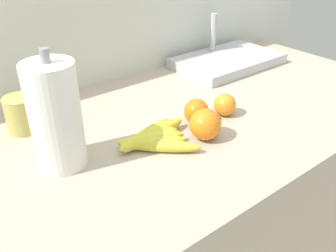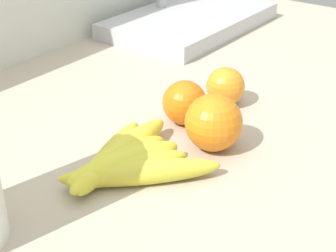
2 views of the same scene
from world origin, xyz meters
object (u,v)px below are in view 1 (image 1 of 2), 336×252
object	(u,v)px
orange_front	(225,105)
paper_towel_roll	(56,117)
orange_back_left	(197,111)
orange_right	(205,124)
banana_bunch	(152,139)
mug	(22,114)
sink_basin	(227,60)

from	to	relation	value
orange_front	paper_towel_roll	distance (m)	0.48
orange_back_left	orange_right	xyz separation A→B (m)	(-0.04, -0.08, 0.01)
banana_bunch	orange_right	world-z (taller)	orange_right
orange_front	paper_towel_roll	world-z (taller)	paper_towel_roll
orange_front	mug	world-z (taller)	mug
orange_back_left	orange_front	bearing A→B (deg)	-10.05
mug	banana_bunch	bearing A→B (deg)	-50.12
mug	orange_right	bearing A→B (deg)	-43.04
banana_bunch	orange_back_left	xyz separation A→B (m)	(0.17, 0.02, 0.02)
sink_basin	orange_right	bearing A→B (deg)	-141.95
orange_back_left	paper_towel_roll	distance (m)	0.39
paper_towel_roll	orange_right	bearing A→B (deg)	-19.86
orange_back_left	paper_towel_roll	bearing A→B (deg)	173.34
banana_bunch	sink_basin	size ratio (longest dim) A/B	0.52
sink_basin	mug	bearing A→B (deg)	-178.96
orange_back_left	orange_front	xyz separation A→B (m)	(0.09, -0.02, -0.00)
banana_bunch	orange_back_left	size ratio (longest dim) A/B	3.08
orange_right	mug	distance (m)	0.49
banana_bunch	orange_right	size ratio (longest dim) A/B	2.60
paper_towel_roll	banana_bunch	bearing A→B (deg)	-16.90
paper_towel_roll	mug	xyz separation A→B (m)	(-0.02, 0.21, -0.08)
mug	paper_towel_roll	bearing A→B (deg)	-84.97
banana_bunch	sink_basin	world-z (taller)	sink_basin
orange_right	orange_back_left	bearing A→B (deg)	61.43
banana_bunch	mug	distance (m)	0.36
banana_bunch	paper_towel_roll	distance (m)	0.24
orange_front	sink_basin	bearing A→B (deg)	42.78
orange_front	paper_towel_roll	bearing A→B (deg)	172.67
orange_right	sink_basin	bearing A→B (deg)	38.05
orange_front	sink_basin	size ratio (longest dim) A/B	0.16
banana_bunch	sink_basin	bearing A→B (deg)	26.91
paper_towel_roll	sink_basin	distance (m)	0.82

